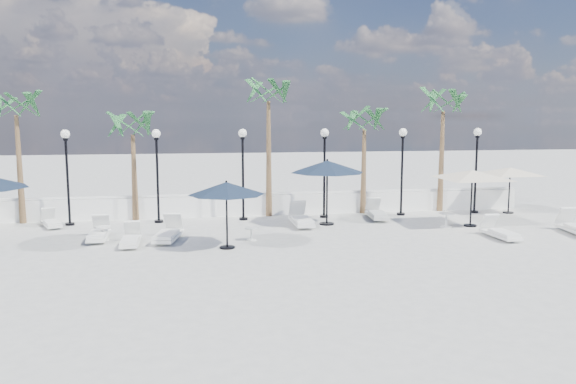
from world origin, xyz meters
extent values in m
plane|color=#9D9C98|center=(0.00, 0.00, 0.00)|extent=(100.00, 100.00, 0.00)
cube|color=white|center=(0.00, 7.50, 0.45)|extent=(26.00, 0.30, 0.90)
cube|color=white|center=(0.00, 7.50, 0.97)|extent=(26.00, 0.12, 0.08)
cylinder|color=black|center=(-7.00, 6.50, 0.05)|extent=(0.36, 0.36, 0.10)
cylinder|color=black|center=(-7.00, 6.50, 1.75)|extent=(0.10, 0.10, 3.50)
cylinder|color=black|center=(-7.00, 6.50, 3.45)|extent=(0.18, 0.18, 0.10)
sphere|color=white|center=(-7.00, 6.50, 3.66)|extent=(0.36, 0.36, 0.36)
cylinder|color=black|center=(-3.50, 6.50, 0.05)|extent=(0.36, 0.36, 0.10)
cylinder|color=black|center=(-3.50, 6.50, 1.75)|extent=(0.10, 0.10, 3.50)
cylinder|color=black|center=(-3.50, 6.50, 3.45)|extent=(0.18, 0.18, 0.10)
sphere|color=white|center=(-3.50, 6.50, 3.66)|extent=(0.36, 0.36, 0.36)
cylinder|color=black|center=(0.00, 6.50, 0.05)|extent=(0.36, 0.36, 0.10)
cylinder|color=black|center=(0.00, 6.50, 1.75)|extent=(0.10, 0.10, 3.50)
cylinder|color=black|center=(0.00, 6.50, 3.45)|extent=(0.18, 0.18, 0.10)
sphere|color=white|center=(0.00, 6.50, 3.66)|extent=(0.36, 0.36, 0.36)
cylinder|color=black|center=(3.50, 6.50, 0.05)|extent=(0.36, 0.36, 0.10)
cylinder|color=black|center=(3.50, 6.50, 1.75)|extent=(0.10, 0.10, 3.50)
cylinder|color=black|center=(3.50, 6.50, 3.45)|extent=(0.18, 0.18, 0.10)
sphere|color=white|center=(3.50, 6.50, 3.66)|extent=(0.36, 0.36, 0.36)
cylinder|color=black|center=(7.00, 6.50, 0.05)|extent=(0.36, 0.36, 0.10)
cylinder|color=black|center=(7.00, 6.50, 1.75)|extent=(0.10, 0.10, 3.50)
cylinder|color=black|center=(7.00, 6.50, 3.45)|extent=(0.18, 0.18, 0.10)
sphere|color=white|center=(7.00, 6.50, 3.66)|extent=(0.36, 0.36, 0.36)
cylinder|color=black|center=(10.50, 6.50, 0.05)|extent=(0.36, 0.36, 0.10)
cylinder|color=black|center=(10.50, 6.50, 1.75)|extent=(0.10, 0.10, 3.50)
cylinder|color=black|center=(10.50, 6.50, 3.45)|extent=(0.18, 0.18, 0.10)
sphere|color=white|center=(10.50, 6.50, 3.66)|extent=(0.36, 0.36, 0.36)
cone|color=brown|center=(-9.00, 7.30, 2.20)|extent=(0.28, 0.28, 4.40)
cone|color=brown|center=(-4.50, 7.30, 1.80)|extent=(0.28, 0.28, 3.60)
cone|color=brown|center=(1.20, 7.30, 2.50)|extent=(0.28, 0.28, 5.00)
cone|color=brown|center=(5.50, 7.30, 1.90)|extent=(0.28, 0.28, 3.80)
cone|color=brown|center=(9.20, 7.30, 2.30)|extent=(0.28, 0.28, 4.60)
cube|color=white|center=(-5.41, 3.47, 0.15)|extent=(0.69, 1.92, 0.10)
cube|color=white|center=(-5.40, 3.21, 0.27)|extent=(0.63, 1.30, 0.10)
cube|color=white|center=(-5.43, 4.24, 0.54)|extent=(0.61, 0.47, 0.60)
cube|color=white|center=(-7.64, 6.20, 0.13)|extent=(1.15, 1.72, 0.09)
cube|color=white|center=(-7.55, 6.00, 0.23)|extent=(0.91, 1.22, 0.09)
cube|color=white|center=(-7.90, 6.81, 0.46)|extent=(0.62, 0.56, 0.51)
cube|color=white|center=(-4.19, 2.38, 0.14)|extent=(0.59, 1.74, 0.09)
cube|color=white|center=(-4.19, 2.14, 0.24)|extent=(0.55, 1.18, 0.09)
cube|color=white|center=(-4.20, 3.08, 0.49)|extent=(0.55, 0.41, 0.54)
cube|color=white|center=(-2.97, 2.93, 0.17)|extent=(1.07, 2.14, 0.11)
cube|color=white|center=(-3.02, 2.66, 0.29)|extent=(0.90, 1.48, 0.11)
cube|color=white|center=(-2.81, 3.74, 0.57)|extent=(0.72, 0.60, 0.64)
cube|color=white|center=(2.17, 4.82, 0.17)|extent=(0.73, 2.12, 0.11)
cube|color=white|center=(2.17, 4.53, 0.30)|extent=(0.68, 1.43, 0.11)
cube|color=white|center=(2.16, 5.68, 0.59)|extent=(0.67, 0.51, 0.66)
cube|color=white|center=(5.64, 5.75, 0.16)|extent=(0.87, 2.02, 0.11)
cube|color=white|center=(5.61, 5.49, 0.28)|extent=(0.76, 1.38, 0.11)
cube|color=white|center=(5.72, 6.54, 0.55)|extent=(0.66, 0.53, 0.61)
cube|color=white|center=(8.77, 1.32, 0.15)|extent=(0.68, 1.86, 0.10)
cube|color=white|center=(8.78, 1.08, 0.26)|extent=(0.62, 1.26, 0.10)
cube|color=white|center=(8.75, 2.07, 0.52)|extent=(0.59, 0.46, 0.57)
cube|color=white|center=(12.13, 2.38, 0.59)|extent=(0.72, 0.59, 0.65)
cylinder|color=white|center=(-5.22, 3.44, 0.01)|extent=(0.39, 0.39, 0.03)
cylinder|color=white|center=(-5.22, 3.44, 0.23)|extent=(0.06, 0.06, 0.46)
cylinder|color=white|center=(-5.22, 3.44, 0.47)|extent=(0.50, 0.50, 0.03)
cylinder|color=white|center=(-0.07, 2.51, 0.01)|extent=(0.36, 0.36, 0.03)
cylinder|color=white|center=(-0.07, 2.51, 0.21)|extent=(0.05, 0.05, 0.43)
cylinder|color=white|center=(-0.07, 2.51, 0.44)|extent=(0.46, 0.46, 0.03)
cylinder|color=white|center=(7.76, 3.58, 0.02)|extent=(0.46, 0.46, 0.03)
cylinder|color=white|center=(7.76, 3.58, 0.27)|extent=(0.07, 0.07, 0.55)
cylinder|color=white|center=(7.76, 3.58, 0.56)|extent=(0.59, 0.59, 0.03)
cylinder|color=black|center=(-0.99, 1.47, 0.03)|extent=(0.51, 0.51, 0.05)
cylinder|color=black|center=(-0.99, 1.47, 1.09)|extent=(0.06, 0.06, 2.17)
cone|color=black|center=(-0.99, 1.47, 2.01)|extent=(2.54, 2.54, 0.41)
sphere|color=black|center=(-0.99, 1.47, 2.24)|extent=(0.07, 0.07, 0.07)
cylinder|color=black|center=(3.24, 4.91, 0.03)|extent=(0.60, 0.60, 0.06)
cylinder|color=black|center=(3.24, 4.91, 1.28)|extent=(0.07, 0.07, 2.55)
cone|color=black|center=(3.24, 4.91, 2.36)|extent=(2.98, 2.98, 0.48)
sphere|color=black|center=(3.24, 4.91, 2.63)|extent=(0.09, 0.09, 0.09)
cylinder|color=black|center=(8.82, 3.62, 0.03)|extent=(0.50, 0.50, 0.06)
cylinder|color=black|center=(8.82, 3.62, 1.11)|extent=(0.07, 0.07, 2.22)
pyramid|color=#BAB193|center=(8.82, 3.62, 2.25)|extent=(4.92, 4.92, 0.34)
cylinder|color=black|center=(12.00, 6.20, 0.03)|extent=(0.47, 0.47, 0.05)
cylinder|color=black|center=(12.00, 6.20, 1.02)|extent=(0.06, 0.06, 2.05)
pyramid|color=#BAB193|center=(12.00, 6.20, 2.07)|extent=(4.45, 4.45, 0.32)
camera|label=1|loc=(-2.03, -16.86, 4.36)|focal=35.00mm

